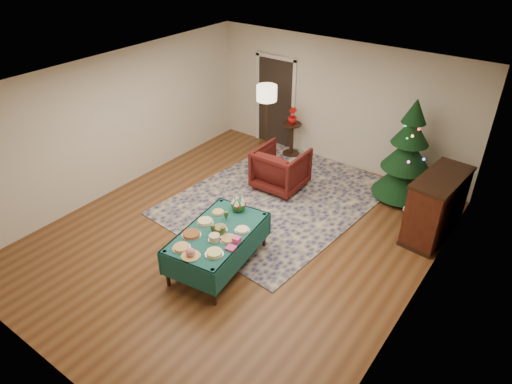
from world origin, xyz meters
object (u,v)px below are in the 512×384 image
Objects in this scene: christmas_tree at (407,155)px; piano at (436,207)px; floor_lamp at (267,98)px; side_table at (291,140)px; gift_box at (237,240)px; potted_plant at (292,119)px; buffet_table at (218,238)px; armchair at (281,167)px.

christmas_tree is 1.45× the size of piano.
floor_lamp is 1.33m from side_table.
floor_lamp is 2.29× the size of side_table.
potted_plant is at bearing 111.39° from gift_box.
floor_lamp is at bearing 118.52° from gift_box.
buffet_table is at bearing -131.19° from piano.
gift_box is at bearing -68.61° from side_table.
piano is (3.64, -1.18, 0.20)m from side_table.
floor_lamp is 4.05m from piano.
gift_box is 0.11× the size of armchair.
side_table is at bearing 67.88° from floor_lamp.
floor_lamp is 0.87× the size of christmas_tree.
potted_plant is at bearing 173.77° from christmas_tree.
christmas_tree is at bearing 72.60° from gift_box.
side_table reaches higher than gift_box.
christmas_tree is (3.01, 0.34, -0.59)m from floor_lamp.
christmas_tree reaches higher than side_table.
gift_box is 0.07× the size of piano.
floor_lamp is (-1.44, 3.35, 0.98)m from buffet_table.
armchair is 3.02m from piano.
buffet_table is at bearing -66.82° from floor_lamp.
buffet_table is 2.66m from armchair.
christmas_tree is 1.30m from piano.
christmas_tree reaches higher than piano.
floor_lamp is 0.94m from potted_plant.
piano reaches higher than armchair.
potted_plant is (0.00, 0.00, 0.50)m from side_table.
buffet_table is 4.04m from christmas_tree.
armchair is 1.24× the size of side_table.
piano reaches higher than potted_plant.
christmas_tree reaches higher than floor_lamp.
gift_box is at bearing 108.89° from armchair.
armchair is 1.58m from potted_plant.
side_table is (-1.17, 4.00, -0.15)m from buffet_table.
potted_plant is at bearing 90.00° from side_table.
gift_box is 2.81m from armchair.
piano is (3.01, 0.22, 0.09)m from armchair.
floor_lamp is (-0.89, 0.75, 1.03)m from armchair.
armchair is 0.68× the size of piano.
floor_lamp is 3.09m from christmas_tree.
side_table is at bearing -66.77° from armchair.
floor_lamp is at bearing -173.49° from christmas_tree.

